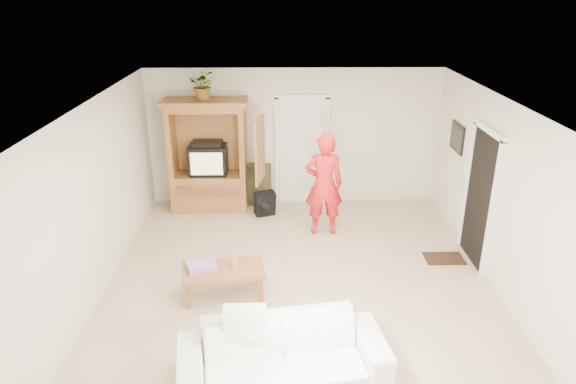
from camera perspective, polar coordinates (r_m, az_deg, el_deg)
name	(u,v)px	position (r m, az deg, el deg)	size (l,w,h in m)	color
floor	(299,281)	(7.56, 1.21, -9.83)	(6.00, 6.00, 0.00)	tan
ceiling	(300,103)	(6.57, 1.40, 9.81)	(6.00, 6.00, 0.00)	white
wall_back	(294,137)	(9.80, 0.66, 6.11)	(5.50, 5.50, 0.00)	silver
wall_front	(313,341)	(4.36, 2.80, -16.17)	(5.50, 5.50, 0.00)	silver
wall_left	(96,200)	(7.39, -20.53, -0.79)	(6.00, 6.00, 0.00)	silver
wall_right	(501,197)	(7.58, 22.56, -0.53)	(6.00, 6.00, 0.00)	silver
armoire	(210,163)	(9.68, -8.69, 3.22)	(1.82, 1.14, 2.10)	#955A2E
door_back	(302,152)	(9.85, 1.53, 4.50)	(0.85, 0.05, 2.04)	white
doorway_right	(480,199)	(8.18, 20.56, -0.73)	(0.05, 0.90, 2.04)	black
framed_picture	(457,137)	(9.15, 18.29, 5.78)	(0.03, 0.60, 0.48)	black
doormat	(444,258)	(8.46, 16.95, -7.07)	(0.60, 0.40, 0.02)	#382316
plant	(203,85)	(9.29, -9.38, 11.67)	(0.47, 0.41, 0.52)	#4C7238
man	(324,185)	(8.60, 4.01, 0.84)	(0.65, 0.42, 1.77)	red
sofa	(283,355)	(5.75, -0.56, -17.65)	(2.22, 0.87, 0.65)	white
coffee_table	(223,272)	(7.12, -7.22, -8.80)	(1.19, 0.78, 0.41)	brown
towel	(202,266)	(7.11, -9.54, -8.12)	(0.38, 0.28, 0.08)	#EF4FB3
candle	(234,263)	(7.10, -5.99, -7.88)	(0.08, 0.08, 0.10)	tan
backpack_black	(265,204)	(9.50, -2.59, -1.34)	(0.36, 0.21, 0.45)	black
backpack_olive	(258,184)	(9.95, -3.34, 0.86)	(0.42, 0.31, 0.80)	#47442B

